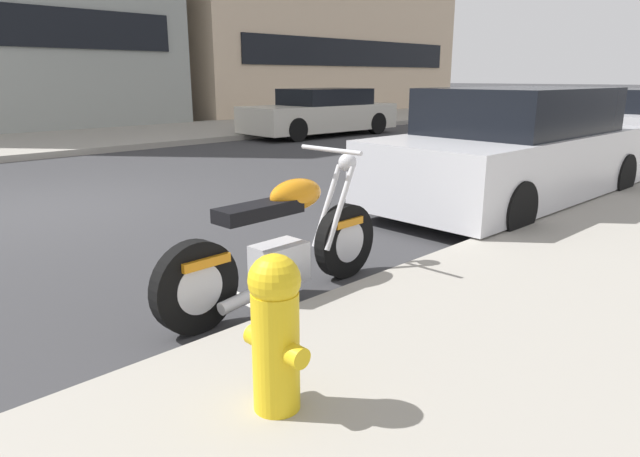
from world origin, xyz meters
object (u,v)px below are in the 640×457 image
parked_car_near_corner (639,125)px  parked_car_behind_motorcycle (516,150)px  fire_hydrant (275,329)px  car_opposite_curb (321,113)px  parked_motorcycle (282,246)px

parked_car_near_corner → parked_car_behind_motorcycle: bearing=-174.1°
parked_car_behind_motorcycle → parked_car_near_corner: size_ratio=1.05×
parked_car_near_corner → fire_hydrant: size_ratio=5.77×
parked_car_near_corner → fire_hydrant: 11.67m
parked_car_near_corner → car_opposite_curb: (-1.45, 7.92, -0.04)m
parked_motorcycle → parked_car_near_corner: bearing=2.2°
parked_motorcycle → parked_car_behind_motorcycle: bearing=3.1°
parked_car_behind_motorcycle → fire_hydrant: parked_car_behind_motorcycle is taller
parked_motorcycle → parked_car_near_corner: (10.40, 0.69, 0.25)m
fire_hydrant → parked_motorcycle: bearing=48.2°
parked_car_behind_motorcycle → car_opposite_curb: parked_car_behind_motorcycle is taller
parked_car_behind_motorcycle → fire_hydrant: 5.68m
parked_car_behind_motorcycle → parked_car_near_corner: 6.06m
parked_car_near_corner → fire_hydrant: bearing=-167.7°
parked_car_near_corner → fire_hydrant: parked_car_near_corner is taller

